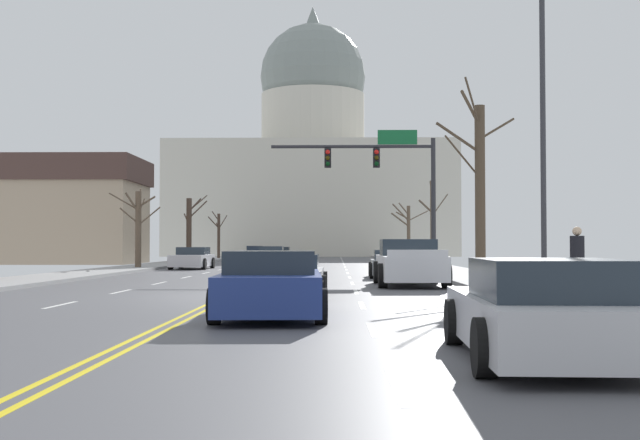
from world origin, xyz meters
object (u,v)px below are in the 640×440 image
(sedan_near_02, at_px, (288,276))
(sedan_oncoming_01, at_px, (271,256))
(sedan_oncoming_02, at_px, (280,254))
(sedan_near_00, at_px, (393,265))
(pickup_truck_near_01, at_px, (410,264))
(sedan_oncoming_00, at_px, (192,259))
(sedan_oncoming_03, at_px, (255,252))
(bicycle_parked, at_px, (565,281))
(street_lamp_right, at_px, (532,97))
(signal_gantry, at_px, (387,171))
(sedan_near_03, at_px, (271,286))
(sedan_near_04, at_px, (545,312))
(pedestrian_00, at_px, (577,258))

(sedan_near_02, bearing_deg, sedan_oncoming_01, 95.38)
(sedan_oncoming_02, bearing_deg, sedan_near_00, -78.35)
(pickup_truck_near_01, distance_m, sedan_oncoming_00, 21.06)
(sedan_oncoming_03, xyz_separation_m, bicycle_parked, (14.17, -61.33, -0.09))
(street_lamp_right, bearing_deg, signal_gantry, 98.11)
(street_lamp_right, xyz_separation_m, sedan_oncoming_02, (-9.86, 48.88, -4.62))
(sedan_near_03, distance_m, bicycle_parked, 8.69)
(bicycle_parked, bearing_deg, sedan_oncoming_03, 103.01)
(sedan_near_00, distance_m, sedan_oncoming_02, 36.09)
(sedan_near_02, relative_size, bicycle_parked, 2.50)
(sedan_near_04, bearing_deg, sedan_oncoming_03, 98.58)
(sedan_oncoming_00, distance_m, bicycle_parked, 28.75)
(street_lamp_right, height_order, sedan_near_03, street_lamp_right)
(sedan_near_04, xyz_separation_m, bicycle_parked, (3.31, 10.66, -0.10))
(sedan_oncoming_03, bearing_deg, sedan_near_00, -77.30)
(street_lamp_right, distance_m, pickup_truck_near_01, 8.68)
(signal_gantry, distance_m, sedan_oncoming_00, 13.68)
(sedan_near_00, relative_size, sedan_oncoming_02, 1.02)
(sedan_near_02, xyz_separation_m, sedan_near_03, (0.04, -5.93, 0.06))
(sedan_near_00, relative_size, pedestrian_00, 2.53)
(pedestrian_00, bearing_deg, sedan_oncoming_00, 118.09)
(signal_gantry, bearing_deg, sedan_near_03, -99.34)
(signal_gantry, bearing_deg, street_lamp_right, -81.89)
(pickup_truck_near_01, height_order, pedestrian_00, pedestrian_00)
(street_lamp_right, xyz_separation_m, sedan_near_03, (-6.28, -4.96, -4.58))
(signal_gantry, xyz_separation_m, pedestrian_00, (3.31, -18.94, -3.87))
(sedan_near_02, xyz_separation_m, sedan_oncoming_03, (-7.04, 60.40, 0.03))
(sedan_near_03, height_order, pedestrian_00, pedestrian_00)
(sedan_near_03, height_order, bicycle_parked, sedan_near_03)
(sedan_near_02, distance_m, sedan_near_03, 5.93)
(street_lamp_right, distance_m, bicycle_parked, 4.77)
(street_lamp_right, relative_size, sedan_near_00, 2.01)
(signal_gantry, relative_size, sedan_oncoming_01, 1.83)
(sedan_near_02, bearing_deg, pedestrian_00, -16.56)
(sedan_oncoming_01, height_order, sedan_oncoming_03, sedan_oncoming_01)
(signal_gantry, bearing_deg, sedan_oncoming_00, 145.65)
(sedan_near_00, xyz_separation_m, sedan_oncoming_03, (-10.78, 47.84, 0.03))
(sedan_oncoming_01, distance_m, sedan_oncoming_02, 13.80)
(sedan_oncoming_01, height_order, sedan_oncoming_02, sedan_oncoming_01)
(sedan_oncoming_00, distance_m, sedan_oncoming_02, 24.00)
(street_lamp_right, height_order, sedan_near_04, street_lamp_right)
(sedan_near_04, xyz_separation_m, sedan_oncoming_03, (-10.86, 71.98, -0.00))
(pedestrian_00, bearing_deg, sedan_near_04, -109.01)
(sedan_oncoming_03, bearing_deg, pickup_truck_near_01, -78.70)
(pickup_truck_near_01, relative_size, sedan_oncoming_03, 1.21)
(sedan_oncoming_01, relative_size, sedan_oncoming_03, 0.98)
(signal_gantry, xyz_separation_m, bicycle_parked, (3.36, -17.76, -4.47))
(sedan_oncoming_01, height_order, pedestrian_00, pedestrian_00)
(sedan_near_03, xyz_separation_m, sedan_oncoming_02, (-3.58, 53.84, -0.04))
(signal_gantry, bearing_deg, sedan_oncoming_03, 103.94)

